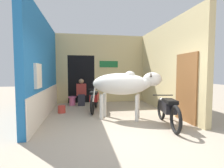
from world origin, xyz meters
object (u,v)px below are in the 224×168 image
(motorcycle_near, at_px, (168,110))
(plastic_stool, at_px, (72,101))
(motorcycle_far, at_px, (94,99))
(cow, at_px, (123,84))
(bucket, at_px, (62,109))
(shopkeeper_seated, at_px, (81,92))

(motorcycle_near, height_order, plastic_stool, motorcycle_near)
(motorcycle_near, relative_size, motorcycle_far, 1.03)
(cow, xyz_separation_m, bucket, (-1.97, 1.16, -0.95))
(cow, height_order, plastic_stool, cow)
(shopkeeper_seated, xyz_separation_m, bucket, (-0.70, -1.33, -0.47))
(bucket, bearing_deg, plastic_stool, 77.55)
(motorcycle_far, xyz_separation_m, plastic_stool, (-0.87, 1.25, -0.24))
(motorcycle_near, distance_m, motorcycle_far, 2.84)
(shopkeeper_seated, bearing_deg, cow, -63.04)
(motorcycle_near, bearing_deg, motorcycle_far, 129.44)
(cow, xyz_separation_m, shopkeeper_seated, (-1.27, 2.50, -0.48))
(motorcycle_near, xyz_separation_m, motorcycle_far, (-1.80, 2.19, -0.00))
(shopkeeper_seated, distance_m, bucket, 1.58)
(cow, xyz_separation_m, motorcycle_far, (-0.80, 1.30, -0.64))
(cow, height_order, motorcycle_far, cow)
(plastic_stool, relative_size, bucket, 1.47)
(cow, distance_m, plastic_stool, 3.17)
(motorcycle_near, bearing_deg, plastic_stool, 127.83)
(plastic_stool, distance_m, bucket, 1.42)
(motorcycle_far, height_order, plastic_stool, motorcycle_far)
(shopkeeper_seated, xyz_separation_m, plastic_stool, (-0.39, 0.05, -0.39))
(motorcycle_near, relative_size, shopkeeper_seated, 1.63)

